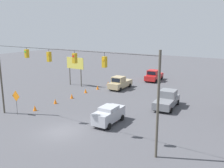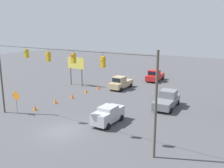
# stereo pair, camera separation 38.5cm
# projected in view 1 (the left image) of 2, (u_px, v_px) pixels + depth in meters

# --- Properties ---
(ground_plane) EXTENTS (140.00, 140.00, 0.00)m
(ground_plane) POSITION_uv_depth(u_px,v_px,m) (62.00, 132.00, 24.26)
(ground_plane) COLOR #47474C
(overhead_signal_span) EXTENTS (19.40, 0.38, 8.37)m
(overhead_signal_span) POSITION_uv_depth(u_px,v_px,m) (62.00, 76.00, 23.36)
(overhead_signal_span) COLOR #4C473D
(overhead_signal_span) RESTS_ON ground_plane
(pickup_truck_red_withflow_deep) EXTENTS (2.50, 5.29, 2.12)m
(pickup_truck_red_withflow_deep) POSITION_uv_depth(u_px,v_px,m) (154.00, 76.00, 47.08)
(pickup_truck_red_withflow_deep) COLOR red
(pickup_truck_red_withflow_deep) RESTS_ON ground_plane
(sedan_silver_crossing_near) EXTENTS (2.08, 4.37, 1.87)m
(sedan_silver_crossing_near) POSITION_uv_depth(u_px,v_px,m) (109.00, 114.00, 26.20)
(sedan_silver_crossing_near) COLOR #A8AAB2
(sedan_silver_crossing_near) RESTS_ON ground_plane
(pickup_truck_grey_oncoming_far) EXTENTS (2.68, 5.68, 2.12)m
(pickup_truck_grey_oncoming_far) POSITION_uv_depth(u_px,v_px,m) (167.00, 100.00, 31.55)
(pickup_truck_grey_oncoming_far) COLOR slate
(pickup_truck_grey_oncoming_far) RESTS_ON ground_plane
(pickup_truck_tan_withflow_far) EXTENTS (2.23, 5.12, 2.12)m
(pickup_truck_tan_withflow_far) POSITION_uv_depth(u_px,v_px,m) (120.00, 83.00, 40.99)
(pickup_truck_tan_withflow_far) COLOR tan
(pickup_truck_tan_withflow_far) RESTS_ON ground_plane
(traffic_cone_nearest) EXTENTS (0.44, 0.44, 0.67)m
(traffic_cone_nearest) POSITION_uv_depth(u_px,v_px,m) (35.00, 108.00, 30.31)
(traffic_cone_nearest) COLOR orange
(traffic_cone_nearest) RESTS_ON ground_plane
(traffic_cone_second) EXTENTS (0.44, 0.44, 0.67)m
(traffic_cone_second) POSITION_uv_depth(u_px,v_px,m) (55.00, 101.00, 33.09)
(traffic_cone_second) COLOR orange
(traffic_cone_second) RESTS_ON ground_plane
(traffic_cone_third) EXTENTS (0.44, 0.44, 0.67)m
(traffic_cone_third) POSITION_uv_depth(u_px,v_px,m) (72.00, 96.00, 35.55)
(traffic_cone_third) COLOR orange
(traffic_cone_third) RESTS_ON ground_plane
(traffic_cone_fourth) EXTENTS (0.44, 0.44, 0.67)m
(traffic_cone_fourth) POSITION_uv_depth(u_px,v_px,m) (86.00, 91.00, 38.46)
(traffic_cone_fourth) COLOR orange
(traffic_cone_fourth) RESTS_ON ground_plane
(traffic_cone_fifth) EXTENTS (0.44, 0.44, 0.67)m
(traffic_cone_fifth) POSITION_uv_depth(u_px,v_px,m) (98.00, 87.00, 40.72)
(traffic_cone_fifth) COLOR orange
(traffic_cone_fifth) RESTS_ON ground_plane
(traffic_cone_farthest) EXTENTS (0.44, 0.44, 0.67)m
(traffic_cone_farthest) POSITION_uv_depth(u_px,v_px,m) (108.00, 83.00, 43.66)
(traffic_cone_farthest) COLOR orange
(traffic_cone_farthest) RESTS_ON ground_plane
(roadside_billboard) EXTENTS (3.58, 0.16, 4.89)m
(roadside_billboard) POSITION_uv_depth(u_px,v_px,m) (75.00, 65.00, 42.68)
(roadside_billboard) COLOR #4C473D
(roadside_billboard) RESTS_ON ground_plane
(work_zone_sign) EXTENTS (1.27, 0.06, 2.84)m
(work_zone_sign) POSITION_uv_depth(u_px,v_px,m) (16.00, 98.00, 28.67)
(work_zone_sign) COLOR slate
(work_zone_sign) RESTS_ON ground_plane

